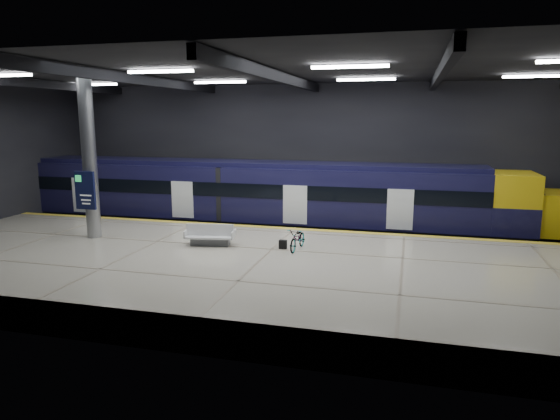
% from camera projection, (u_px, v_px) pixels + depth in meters
% --- Properties ---
extents(ground, '(30.00, 30.00, 0.00)m').
position_uv_depth(ground, '(279.00, 269.00, 20.78)').
color(ground, black).
rests_on(ground, ground).
extents(room_shell, '(30.10, 16.10, 8.05)m').
position_uv_depth(room_shell, '(279.00, 130.00, 19.73)').
color(room_shell, black).
rests_on(room_shell, ground).
extents(platform, '(30.00, 11.00, 1.10)m').
position_uv_depth(platform, '(261.00, 274.00, 18.30)').
color(platform, beige).
rests_on(platform, ground).
extents(safety_strip, '(30.00, 0.40, 0.01)m').
position_uv_depth(safety_strip, '(294.00, 229.00, 23.19)').
color(safety_strip, gold).
rests_on(safety_strip, platform).
extents(rails, '(30.00, 1.52, 0.16)m').
position_uv_depth(rails, '(306.00, 237.00, 25.99)').
color(rails, gray).
rests_on(rails, ground).
extents(train, '(29.40, 2.84, 3.79)m').
position_uv_depth(train, '(279.00, 198.00, 25.99)').
color(train, black).
rests_on(train, ground).
extents(bench, '(2.09, 1.14, 0.88)m').
position_uv_depth(bench, '(210.00, 238.00, 20.17)').
color(bench, '#595B60').
rests_on(bench, platform).
extents(bicycle, '(0.73, 1.72, 0.88)m').
position_uv_depth(bicycle, '(298.00, 239.00, 19.45)').
color(bicycle, '#99999E').
rests_on(bicycle, platform).
extents(pannier_bag, '(0.30, 0.19, 0.35)m').
position_uv_depth(pannier_bag, '(283.00, 244.00, 19.65)').
color(pannier_bag, black).
rests_on(pannier_bag, platform).
extents(info_column, '(0.90, 0.78, 6.90)m').
position_uv_depth(info_column, '(89.00, 159.00, 20.98)').
color(info_column, '#9EA0A5').
rests_on(info_column, platform).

